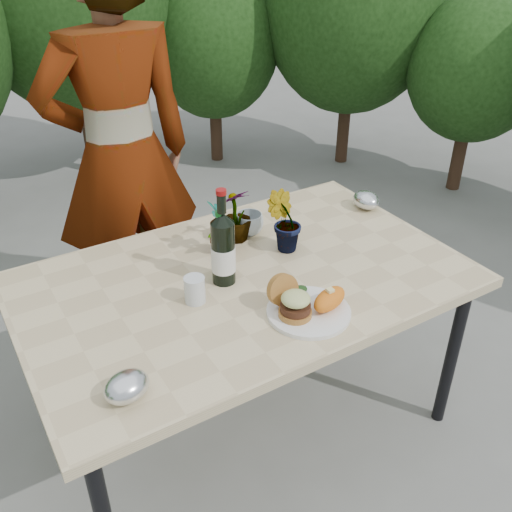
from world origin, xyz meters
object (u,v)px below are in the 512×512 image
dinner_plate (309,312)px  wine_bottle (223,249)px  patio_table (245,289)px  person (122,158)px

dinner_plate → wine_bottle: bearing=114.7°
wine_bottle → patio_table: bearing=-25.6°
dinner_plate → person: 1.19m
wine_bottle → person: size_ratio=0.19×
wine_bottle → person: person is taller
dinner_plate → wine_bottle: (-0.15, 0.32, 0.13)m
patio_table → person: person is taller
patio_table → dinner_plate: (0.07, -0.30, 0.06)m
dinner_plate → person: bearing=99.9°
dinner_plate → wine_bottle: size_ratio=0.78×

